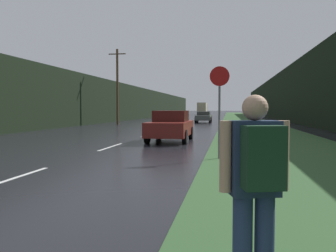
{
  "coord_description": "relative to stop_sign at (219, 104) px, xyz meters",
  "views": [
    {
      "loc": [
        4.96,
        0.69,
        1.63
      ],
      "look_at": [
        2.4,
        15.79,
        0.89
      ],
      "focal_mm": 38.0,
      "sensor_mm": 36.0,
      "label": 1
    }
  ],
  "objects": [
    {
      "name": "utility_pole_far",
      "position": [
        -11.03,
        23.85,
        2.22
      ],
      "size": [
        1.8,
        0.24,
        7.77
      ],
      "color": "#4C3823",
      "rests_on": "ground_plane"
    },
    {
      "name": "hitchhiker_with_backpack",
      "position": [
        0.52,
        -8.51,
        -0.79
      ],
      "size": [
        0.59,
        0.49,
        1.75
      ],
      "rotation": [
        0.0,
        0.0,
        0.27
      ],
      "color": "navy",
      "rests_on": "ground_plane"
    },
    {
      "name": "car_oncoming",
      "position": [
        -6.77,
        39.27,
        -1.07
      ],
      "size": [
        1.89,
        4.4,
        1.38
      ],
      "color": "#BCBCBC",
      "rests_on": "ground_plane"
    },
    {
      "name": "treeline_far_side",
      "position": [
        -14.87,
        37.74,
        0.77
      ],
      "size": [
        2.0,
        140.0,
        5.14
      ],
      "primitive_type": "cube",
      "color": "black",
      "rests_on": "ground_plane"
    },
    {
      "name": "stop_sign",
      "position": [
        0.0,
        0.0,
        0.0
      ],
      "size": [
        0.63,
        0.07,
        3.0
      ],
      "color": "slate",
      "rests_on": "ground_plane"
    },
    {
      "name": "car_passing_near",
      "position": [
        -2.58,
        6.07,
        -1.02
      ],
      "size": [
        1.98,
        4.41,
        1.54
      ],
      "rotation": [
        0.0,
        0.0,
        3.14
      ],
      "color": "maroon",
      "rests_on": "ground_plane"
    },
    {
      "name": "delivery_truck",
      "position": [
        -6.77,
        86.22,
        -0.05
      ],
      "size": [
        2.52,
        7.09,
        3.31
      ],
      "color": "#6E684F",
      "rests_on": "ground_plane"
    },
    {
      "name": "lane_stripe_e",
      "position": [
        -4.67,
        16.96,
        -1.79
      ],
      "size": [
        0.12,
        3.0,
        0.01
      ],
      "primitive_type": "cube",
      "color": "silver",
      "rests_on": "ground_plane"
    },
    {
      "name": "grass_verge",
      "position": [
        2.52,
        27.74,
        -1.78
      ],
      "size": [
        6.0,
        240.0,
        0.02
      ],
      "primitive_type": "cube",
      "color": "#33562D",
      "rests_on": "ground_plane"
    },
    {
      "name": "lane_stripe_d",
      "position": [
        -4.67,
        9.96,
        -1.79
      ],
      "size": [
        0.12,
        3.0,
        0.01
      ],
      "primitive_type": "cube",
      "color": "silver",
      "rests_on": "ground_plane"
    },
    {
      "name": "car_passing_far",
      "position": [
        -2.58,
        30.27,
        -1.11
      ],
      "size": [
        1.82,
        4.24,
        1.32
      ],
      "rotation": [
        0.0,
        0.0,
        3.14
      ],
      "color": "#4C514C",
      "rests_on": "ground_plane"
    },
    {
      "name": "lane_stripe_c",
      "position": [
        -4.67,
        2.96,
        -1.79
      ],
      "size": [
        0.12,
        3.0,
        0.01
      ],
      "primitive_type": "cube",
      "color": "silver",
      "rests_on": "ground_plane"
    },
    {
      "name": "lane_stripe_b",
      "position": [
        -4.67,
        -4.04,
        -1.79
      ],
      "size": [
        0.12,
        3.0,
        0.01
      ],
      "primitive_type": "cube",
      "color": "silver",
      "rests_on": "ground_plane"
    },
    {
      "name": "treeline_near_side",
      "position": [
        8.52,
        37.74,
        1.67
      ],
      "size": [
        2.0,
        140.0,
        6.92
      ],
      "primitive_type": "cube",
      "color": "black",
      "rests_on": "ground_plane"
    }
  ]
}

